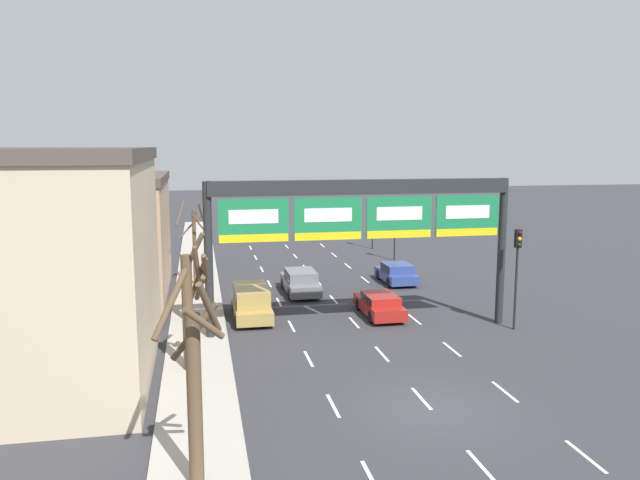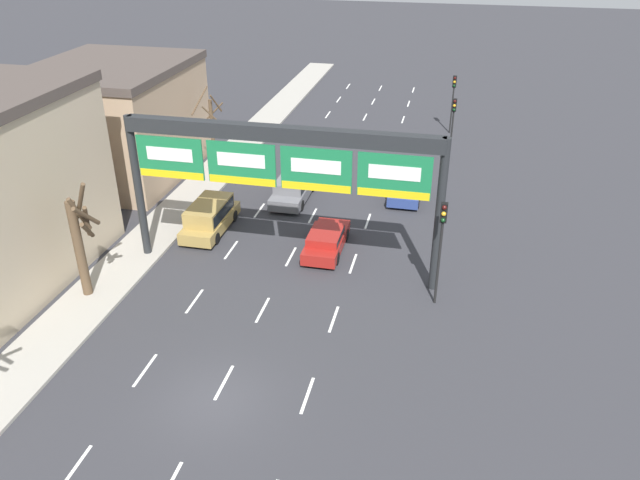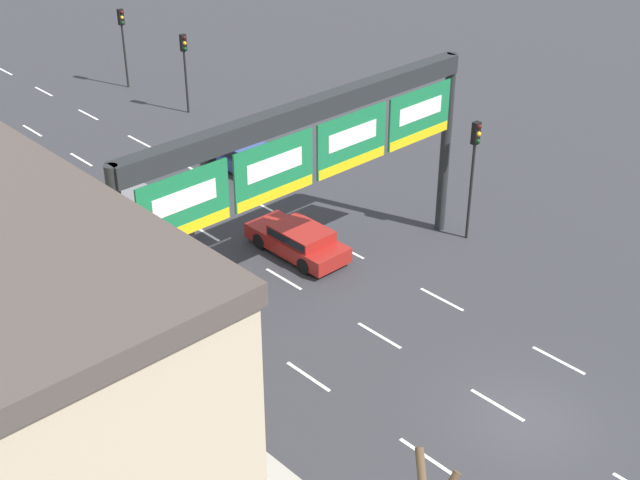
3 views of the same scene
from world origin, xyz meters
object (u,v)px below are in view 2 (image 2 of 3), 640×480
object	(u,v)px
suv_gold	(210,215)
traffic_light_far_end	(453,93)
tree_bare_closest	(81,239)
car_grey	(293,188)
car_red	(326,240)
car_blue	(406,188)
traffic_light_near_gantry	(453,116)
sign_gantry	(280,157)
tree_bare_third	(212,129)
traffic_light_mid_block	(442,234)

from	to	relation	value
suv_gold	traffic_light_far_end	world-z (taller)	traffic_light_far_end
suv_gold	tree_bare_closest	world-z (taller)	tree_bare_closest
car_grey	car_red	bearing A→B (deg)	-60.26
car_grey	tree_bare_closest	distance (m)	14.26
tree_bare_closest	car_blue	bearing A→B (deg)	46.88
traffic_light_near_gantry	car_blue	bearing A→B (deg)	-106.88
sign_gantry	car_grey	bearing A→B (deg)	101.45
traffic_light_near_gantry	tree_bare_third	size ratio (longest dim) A/B	0.79
suv_gold	traffic_light_mid_block	world-z (taller)	traffic_light_mid_block
traffic_light_mid_block	tree_bare_third	bearing A→B (deg)	140.30
car_grey	car_blue	distance (m)	7.01
car_grey	tree_bare_third	xyz separation A→B (m)	(-6.44, 3.44, 2.25)
car_red	traffic_light_far_end	bearing A→B (deg)	75.13
suv_gold	traffic_light_mid_block	xyz separation A→B (m)	(12.76, -4.60, 2.63)
car_grey	suv_gold	size ratio (longest dim) A/B	1.02
tree_bare_third	traffic_light_mid_block	bearing A→B (deg)	-39.70
sign_gantry	car_blue	xyz separation A→B (m)	(5.10, 10.09, -5.37)
sign_gantry	tree_bare_third	distance (m)	14.67
car_grey	car_red	size ratio (longest dim) A/B	1.10
sign_gantry	tree_bare_closest	distance (m)	9.68
traffic_light_near_gantry	traffic_light_mid_block	xyz separation A→B (m)	(0.08, -19.26, 0.48)
car_red	traffic_light_near_gantry	xyz separation A→B (m)	(5.84, 15.55, 2.44)
traffic_light_mid_block	tree_bare_closest	bearing A→B (deg)	-169.64
sign_gantry	traffic_light_near_gantry	world-z (taller)	sign_gantry
traffic_light_mid_block	tree_bare_third	size ratio (longest dim) A/B	0.92
suv_gold	car_blue	size ratio (longest dim) A/B	1.19
car_red	traffic_light_mid_block	xyz separation A→B (m)	(5.92, -3.72, 2.92)
car_grey	traffic_light_near_gantry	xyz separation A→B (m)	(9.21, 9.65, 2.32)
traffic_light_near_gantry	tree_bare_third	world-z (taller)	tree_bare_third
traffic_light_far_end	car_blue	bearing A→B (deg)	-99.22
car_blue	traffic_light_far_end	bearing A→B (deg)	80.78
car_red	tree_bare_closest	world-z (taller)	tree_bare_closest
sign_gantry	car_grey	size ratio (longest dim) A/B	3.11
car_red	traffic_light_far_end	distance (m)	22.17
traffic_light_mid_block	tree_bare_closest	size ratio (longest dim) A/B	0.91
car_blue	traffic_light_mid_block	xyz separation A→B (m)	(2.49, -11.31, 2.87)
car_blue	traffic_light_near_gantry	xyz separation A→B (m)	(2.41, 7.95, 2.39)
suv_gold	traffic_light_near_gantry	distance (m)	19.51
car_blue	traffic_light_mid_block	bearing A→B (deg)	-77.58
car_grey	traffic_light_far_end	distance (m)	18.01
traffic_light_far_end	tree_bare_closest	distance (m)	31.91
car_red	traffic_light_far_end	size ratio (longest dim) A/B	0.96
car_red	sign_gantry	bearing A→B (deg)	-123.80
traffic_light_near_gantry	traffic_light_far_end	xyz separation A→B (m)	(-0.19, 5.73, 0.16)
tree_bare_closest	traffic_light_near_gantry	bearing A→B (deg)	54.65
suv_gold	traffic_light_near_gantry	xyz separation A→B (m)	(12.68, 14.67, 2.15)
car_grey	car_blue	world-z (taller)	car_grey
car_red	suv_gold	size ratio (longest dim) A/B	0.92
car_blue	car_red	bearing A→B (deg)	-114.30
suv_gold	traffic_light_near_gantry	bearing A→B (deg)	49.15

